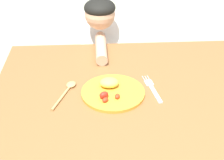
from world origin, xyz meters
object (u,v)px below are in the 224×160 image
at_px(spoon, 67,89).
at_px(fork, 152,89).
at_px(plate, 112,91).
at_px(person, 101,65).

bearing_deg(spoon, fork, -70.64).
distance_m(plate, spoon, 0.18).
distance_m(fork, person, 0.64).
bearing_deg(person, spoon, 75.34).
distance_m(fork, spoon, 0.35).
bearing_deg(plate, spoon, 171.24).
distance_m(plate, person, 0.63).
height_order(fork, person, person).
relative_size(plate, spoon, 1.31).
relative_size(fork, spoon, 1.02).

